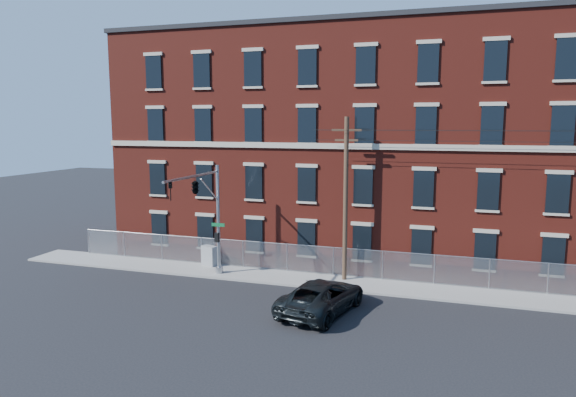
# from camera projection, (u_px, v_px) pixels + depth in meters

# --- Properties ---
(ground) EXTENTS (140.00, 140.00, 0.00)m
(ground) POSITION_uv_depth(u_px,v_px,m) (286.00, 307.00, 28.01)
(ground) COLOR black
(ground) RESTS_ON ground
(sidewalk) EXTENTS (65.00, 3.00, 0.12)m
(sidewalk) POSITION_uv_depth(u_px,v_px,m) (520.00, 299.00, 29.11)
(sidewalk) COLOR #9A9791
(sidewalk) RESTS_ON ground
(mill_building) EXTENTS (55.30, 14.32, 16.30)m
(mill_building) POSITION_uv_depth(u_px,v_px,m) (513.00, 146.00, 36.37)
(mill_building) COLOR maroon
(mill_building) RESTS_ON ground
(chain_link_fence) EXTENTS (59.06, 0.06, 1.85)m
(chain_link_fence) POSITION_uv_depth(u_px,v_px,m) (518.00, 276.00, 30.19)
(chain_link_fence) COLOR #A5A8AD
(chain_link_fence) RESTS_ON ground
(traffic_signal_mast) EXTENTS (0.90, 6.75, 7.00)m
(traffic_signal_mast) POSITION_uv_depth(u_px,v_px,m) (201.00, 197.00, 31.10)
(traffic_signal_mast) COLOR #9EA0A5
(traffic_signal_mast) RESTS_ON ground
(utility_pole_near) EXTENTS (1.80, 0.28, 10.00)m
(utility_pole_near) POSITION_uv_depth(u_px,v_px,m) (346.00, 196.00, 31.93)
(utility_pole_near) COLOR #483424
(utility_pole_near) RESTS_ON ground
(pickup_truck) EXTENTS (4.03, 6.52, 1.68)m
(pickup_truck) POSITION_uv_depth(u_px,v_px,m) (322.00, 296.00, 27.22)
(pickup_truck) COLOR black
(pickup_truck) RESTS_ON ground
(utility_cabinet) EXTENTS (1.19, 0.85, 1.34)m
(utility_cabinet) POSITION_uv_depth(u_px,v_px,m) (209.00, 256.00, 35.79)
(utility_cabinet) COLOR gray
(utility_cabinet) RESTS_ON sidewalk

